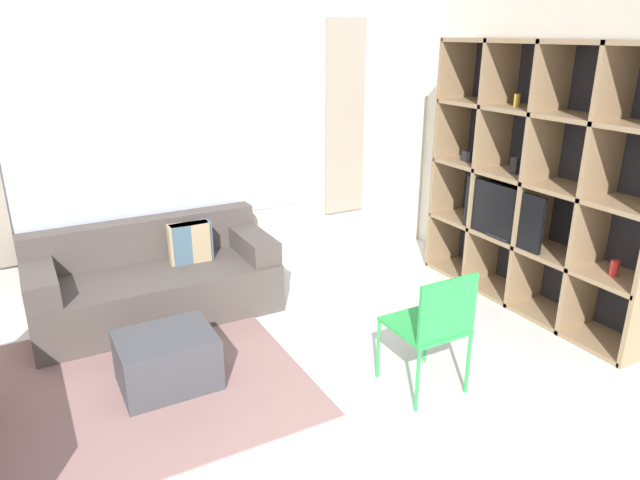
% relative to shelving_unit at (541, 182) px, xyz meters
% --- Properties ---
extents(wall_back, '(6.56, 0.11, 2.70)m').
position_rel_shelving_unit_xyz_m(wall_back, '(-2.50, 1.80, 0.26)').
color(wall_back, silver).
rests_on(wall_back, ground_plane).
extents(wall_right, '(0.07, 4.59, 2.70)m').
position_rel_shelving_unit_xyz_m(wall_right, '(0.22, 0.07, 0.25)').
color(wall_right, silver).
rests_on(wall_right, ground_plane).
extents(area_rug, '(2.73, 1.98, 0.01)m').
position_rel_shelving_unit_xyz_m(area_rug, '(-3.62, 0.37, -1.09)').
color(area_rug, gray).
rests_on(area_rug, ground_plane).
extents(shelving_unit, '(0.44, 2.22, 2.22)m').
position_rel_shelving_unit_xyz_m(shelving_unit, '(0.00, 0.00, 0.00)').
color(shelving_unit, '#232328').
rests_on(shelving_unit, ground_plane).
extents(couch_main, '(1.95, 0.84, 0.77)m').
position_rel_shelving_unit_xyz_m(couch_main, '(-2.93, 1.33, -0.80)').
color(couch_main, '#564C47').
rests_on(couch_main, ground_plane).
extents(ottoman, '(0.63, 0.50, 0.38)m').
position_rel_shelving_unit_xyz_m(ottoman, '(-3.13, 0.24, -0.91)').
color(ottoman, '#47474C').
rests_on(ottoman, ground_plane).
extents(folding_chair, '(0.44, 0.46, 0.86)m').
position_rel_shelving_unit_xyz_m(folding_chair, '(-1.62, -0.66, -0.58)').
color(folding_chair, green).
rests_on(folding_chair, ground_plane).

